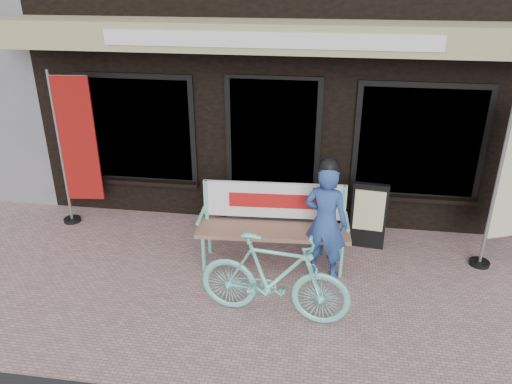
% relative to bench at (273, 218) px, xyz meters
% --- Properties ---
extents(ground, '(70.00, 70.00, 0.00)m').
position_rel_bench_xyz_m(ground, '(-0.15, -0.88, -0.61)').
color(ground, '#AB8383').
rests_on(ground, ground).
extents(bench, '(1.96, 0.60, 1.05)m').
position_rel_bench_xyz_m(bench, '(0.00, 0.00, 0.00)').
color(bench, '#74E2CF').
rests_on(bench, ground).
extents(person, '(0.61, 0.48, 1.56)m').
position_rel_bench_xyz_m(person, '(0.66, -0.25, 0.15)').
color(person, '#2A4A91').
rests_on(person, ground).
extents(bicycle, '(1.71, 0.67, 1.00)m').
position_rel_bench_xyz_m(bicycle, '(0.14, -1.15, -0.11)').
color(bicycle, '#74E2CF').
rests_on(bicycle, ground).
extents(nobori_red, '(0.68, 0.28, 2.28)m').
position_rel_bench_xyz_m(nobori_red, '(-2.91, 0.65, 0.56)').
color(nobori_red, gray).
rests_on(nobori_red, ground).
extents(menu_stand, '(0.48, 0.15, 0.94)m').
position_rel_bench_xyz_m(menu_stand, '(1.23, 0.52, -0.13)').
color(menu_stand, black).
rests_on(menu_stand, ground).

